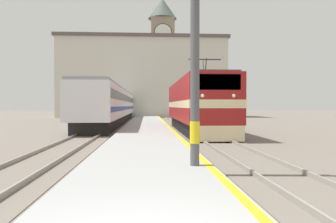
{
  "coord_description": "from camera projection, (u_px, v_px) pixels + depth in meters",
  "views": [
    {
      "loc": [
        0.03,
        -3.65,
        1.91
      ],
      "look_at": [
        2.0,
        27.34,
        1.36
      ],
      "focal_mm": 35.0,
      "sensor_mm": 36.0,
      "label": 1
    }
  ],
  "objects": [
    {
      "name": "platform",
      "position": [
        147.0,
        126.0,
        28.62
      ],
      "size": [
        3.67,
        140.0,
        0.29
      ],
      "color": "#999999",
      "rests_on": "ground"
    },
    {
      "name": "catenary_mast",
      "position": [
        198.0,
        17.0,
        8.82
      ],
      "size": [
        2.58,
        0.27,
        8.05
      ],
      "color": "#4C4C51",
      "rests_on": "platform"
    },
    {
      "name": "passenger_train",
      "position": [
        119.0,
        105.0,
        42.96
      ],
      "size": [
        2.92,
        47.41,
        3.66
      ],
      "color": "black",
      "rests_on": "ground"
    },
    {
      "name": "locomotive_train",
      "position": [
        196.0,
        105.0,
        24.14
      ],
      "size": [
        2.92,
        15.55,
        4.81
      ],
      "color": "black",
      "rests_on": "ground"
    },
    {
      "name": "station_building",
      "position": [
        143.0,
        78.0,
        55.76
      ],
      "size": [
        27.85,
        9.44,
        13.28
      ],
      "color": "beige",
      "rests_on": "ground"
    },
    {
      "name": "rail_track_near",
      "position": [
        188.0,
        127.0,
        28.85
      ],
      "size": [
        2.84,
        140.0,
        0.16
      ],
      "color": "#70665B",
      "rests_on": "ground"
    },
    {
      "name": "clock_tower",
      "position": [
        162.0,
        52.0,
        69.81
      ],
      "size": [
        6.05,
        6.05,
        24.78
      ],
      "color": "gray",
      "rests_on": "ground"
    },
    {
      "name": "rail_track_far",
      "position": [
        105.0,
        127.0,
        28.39
      ],
      "size": [
        2.84,
        140.0,
        0.16
      ],
      "color": "#70665B",
      "rests_on": "ground"
    },
    {
      "name": "ground_plane",
      "position": [
        147.0,
        124.0,
        33.61
      ],
      "size": [
        200.0,
        200.0,
        0.0
      ],
      "primitive_type": "plane",
      "color": "#70665B"
    }
  ]
}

